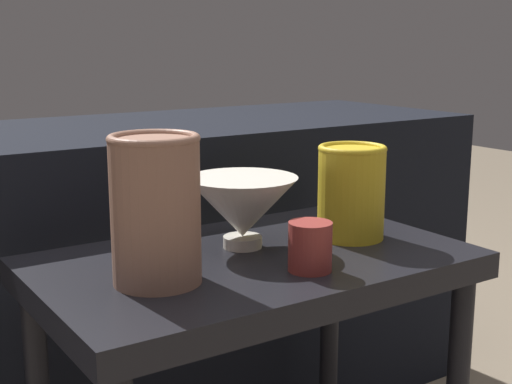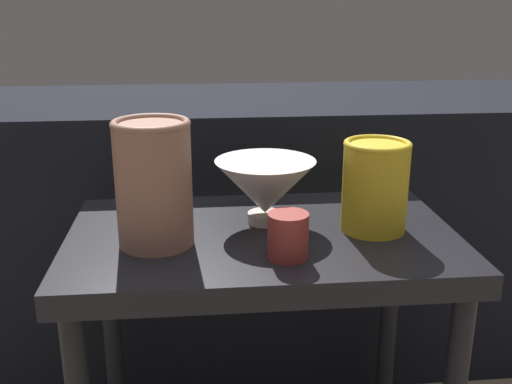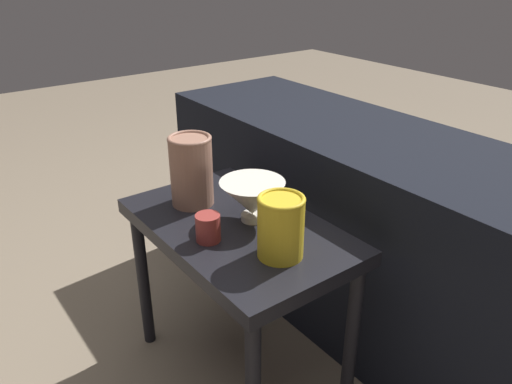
# 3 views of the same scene
# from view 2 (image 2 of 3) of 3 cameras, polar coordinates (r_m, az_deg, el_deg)

# --- Properties ---
(table) EXTENTS (0.64, 0.39, 0.52)m
(table) POSITION_cam_2_polar(r_m,az_deg,el_deg) (1.03, 0.58, -7.45)
(table) COLOR black
(table) RESTS_ON ground_plane
(couch_backdrop) EXTENTS (1.59, 0.50, 0.66)m
(couch_backdrop) POSITION_cam_2_polar(r_m,az_deg,el_deg) (1.54, -1.45, -3.18)
(couch_backdrop) COLOR black
(couch_backdrop) RESTS_ON ground_plane
(bowl) EXTENTS (0.17, 0.17, 0.11)m
(bowl) POSITION_cam_2_polar(r_m,az_deg,el_deg) (1.02, 0.88, 0.41)
(bowl) COLOR silver
(bowl) RESTS_ON table
(vase_textured_left) EXTENTS (0.12, 0.12, 0.20)m
(vase_textured_left) POSITION_cam_2_polar(r_m,az_deg,el_deg) (0.93, -9.72, 0.97)
(vase_textured_left) COLOR #996B56
(vase_textured_left) RESTS_ON table
(vase_colorful_right) EXTENTS (0.11, 0.11, 0.15)m
(vase_colorful_right) POSITION_cam_2_polar(r_m,az_deg,el_deg) (1.00, 11.28, 0.68)
(vase_colorful_right) COLOR gold
(vase_colorful_right) RESTS_ON table
(cup) EXTENTS (0.06, 0.06, 0.07)m
(cup) POSITION_cam_2_polar(r_m,az_deg,el_deg) (0.89, 3.06, -4.17)
(cup) COLOR maroon
(cup) RESTS_ON table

